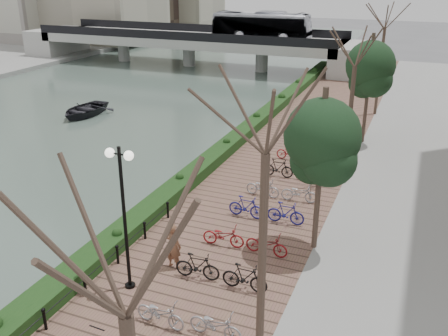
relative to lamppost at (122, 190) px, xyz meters
The scene contains 10 objects.
river_water 27.80m from the lamppost, 129.86° to the left, with size 30.00×130.00×0.02m, color #485A51.
promenade 14.23m from the lamppost, 84.17° to the left, with size 8.00×75.00×0.50m, color brown.
hedge 16.58m from the lamppost, 97.12° to the left, with size 1.10×56.00×0.60m, color black.
chain_fence 4.06m from the lamppost, 122.42° to the right, with size 0.10×14.10×0.70m.
lamppost is the anchor object (origin of this frame).
pedestrian 3.39m from the lamppost, 63.11° to the left, with size 0.66×0.44×1.82m, color brown.
bicycle_parking 8.77m from the lamppost, 69.22° to the left, with size 2.40×19.89×1.00m.
street_trees 10.31m from the lamppost, 58.45° to the left, with size 3.20×37.12×6.80m.
bridge 44.03m from the lamppost, 111.01° to the left, with size 36.00×10.77×6.50m.
boat 24.88m from the lamppost, 130.40° to the left, with size 3.39×4.75×0.98m, color black.
Camera 1 is at (11.20, -8.45, 10.94)m, focal length 40.00 mm.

